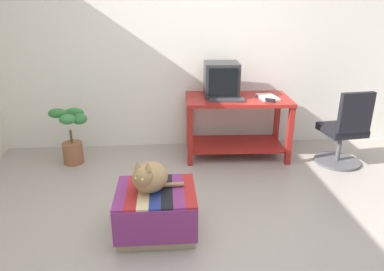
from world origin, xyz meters
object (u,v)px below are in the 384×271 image
at_px(ottoman_with_blanket, 156,211).
at_px(office_chair, 344,133).
at_px(book, 268,97).
at_px(cat, 149,177).
at_px(tv_monitor, 221,80).
at_px(keyboard, 227,100).
at_px(stapler, 270,100).
at_px(potted_plant, 72,137).
at_px(desk, 237,116).

relative_size(ottoman_with_blanket, office_chair, 0.71).
relative_size(book, cat, 0.65).
relative_size(tv_monitor, book, 1.41).
distance_m(book, office_chair, 0.95).
bearing_deg(keyboard, tv_monitor, 104.18).
bearing_deg(keyboard, stapler, -4.33).
relative_size(tv_monitor, potted_plant, 0.62).
distance_m(desk, potted_plant, 1.94).
xyz_separation_m(keyboard, book, (0.49, 0.08, 0.00)).
xyz_separation_m(tv_monitor, ottoman_with_blanket, (-0.75, -1.59, -0.73)).
xyz_separation_m(ottoman_with_blanket, office_chair, (2.10, 1.13, 0.20)).
relative_size(ottoman_with_blanket, stapler, 5.74).
height_order(ottoman_with_blanket, stapler, stapler).
bearing_deg(ottoman_with_blanket, potted_plant, 125.27).
distance_m(keyboard, ottoman_with_blanket, 1.67).
height_order(potted_plant, office_chair, office_chair).
bearing_deg(tv_monitor, cat, -113.81).
distance_m(cat, potted_plant, 1.70).
bearing_deg(book, desk, 163.23).
bearing_deg(desk, potted_plant, -174.08).
relative_size(desk, potted_plant, 1.85).
distance_m(tv_monitor, stapler, 0.62).
bearing_deg(ottoman_with_blanket, keyboard, 59.99).
bearing_deg(potted_plant, office_chair, -5.04).
relative_size(keyboard, office_chair, 0.45).
height_order(cat, potted_plant, cat).
bearing_deg(tv_monitor, office_chair, -16.39).
relative_size(tv_monitor, stapler, 3.76).
bearing_deg(office_chair, stapler, -16.84).
relative_size(desk, office_chair, 1.40).
bearing_deg(desk, office_chair, -15.37).
height_order(cat, stapler, stapler).
relative_size(ottoman_with_blanket, cat, 1.39).
bearing_deg(ottoman_with_blanket, cat, -177.82).
bearing_deg(tv_monitor, stapler, -29.35).
xyz_separation_m(desk, ottoman_with_blanket, (-0.94, -1.50, -0.30)).
xyz_separation_m(desk, tv_monitor, (-0.19, 0.09, 0.43)).
height_order(keyboard, office_chair, office_chair).
height_order(desk, keyboard, keyboard).
bearing_deg(potted_plant, book, 1.04).
height_order(tv_monitor, potted_plant, tv_monitor).
distance_m(desk, stapler, 0.47).
bearing_deg(desk, cat, -120.38).
distance_m(keyboard, office_chair, 1.38).
distance_m(office_chair, stapler, 0.93).
xyz_separation_m(desk, potted_plant, (-1.93, -0.11, -0.17)).
bearing_deg(book, cat, -138.25).
xyz_separation_m(book, potted_plant, (-2.27, -0.04, -0.41)).
bearing_deg(keyboard, desk, 48.83).
relative_size(keyboard, potted_plant, 0.60).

